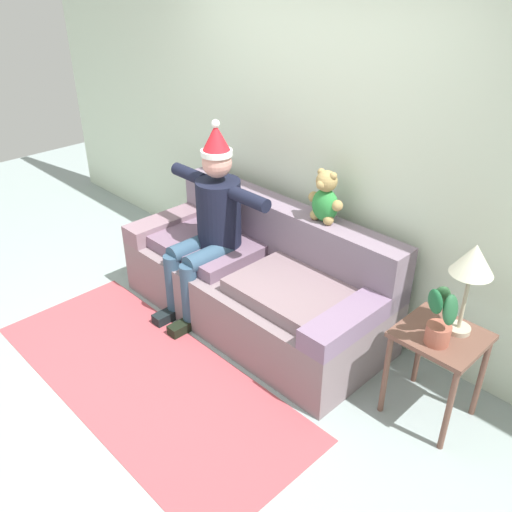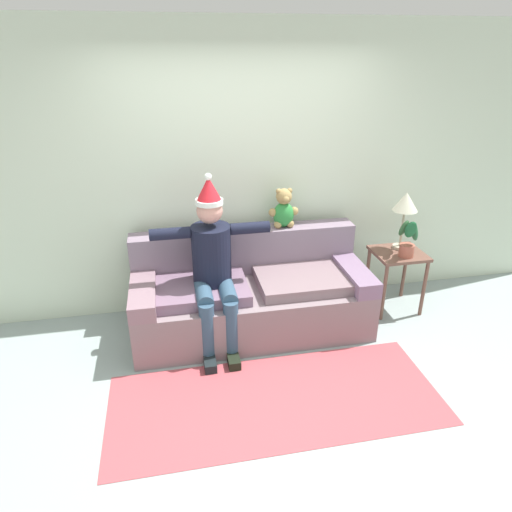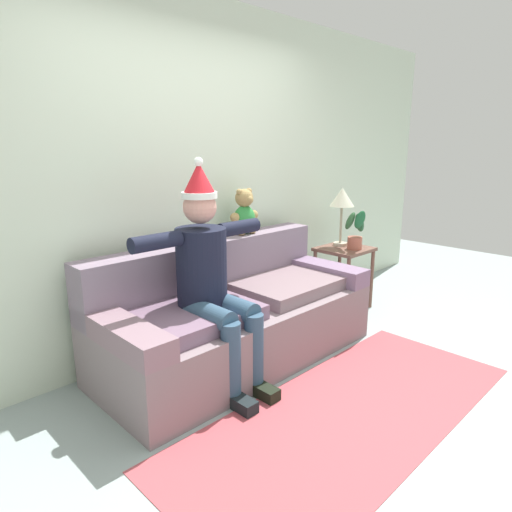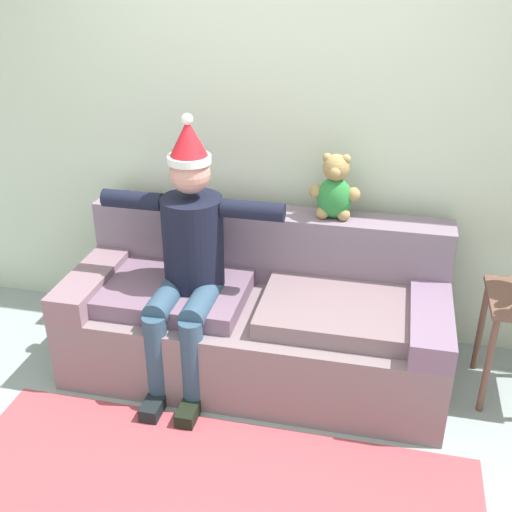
# 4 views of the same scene
# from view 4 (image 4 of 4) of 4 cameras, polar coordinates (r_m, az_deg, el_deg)

# --- Properties ---
(ground_plane) EXTENTS (10.00, 10.00, 0.00)m
(ground_plane) POSITION_cam_4_polar(r_m,az_deg,el_deg) (3.15, -4.14, -20.24)
(ground_plane) COLOR #909F9E
(back_wall) EXTENTS (7.00, 0.10, 2.70)m
(back_wall) POSITION_cam_4_polar(r_m,az_deg,el_deg) (3.78, 2.01, 12.11)
(back_wall) COLOR silver
(back_wall) RESTS_ON ground_plane
(couch) EXTENTS (2.14, 0.92, 0.88)m
(couch) POSITION_cam_4_polar(r_m,az_deg,el_deg) (3.70, 0.17, -5.36)
(couch) COLOR gray
(couch) RESTS_ON ground_plane
(person_seated) EXTENTS (1.02, 0.77, 1.53)m
(person_seated) POSITION_cam_4_polar(r_m,az_deg,el_deg) (3.43, -6.18, 0.10)
(person_seated) COLOR black
(person_seated) RESTS_ON ground_plane
(teddy_bear) EXTENTS (0.29, 0.17, 0.38)m
(teddy_bear) POSITION_cam_4_polar(r_m,az_deg,el_deg) (3.58, 7.17, 6.00)
(teddy_bear) COLOR #2C863B
(teddy_bear) RESTS_ON couch
(area_rug) EXTENTS (2.51, 1.02, 0.01)m
(area_rug) POSITION_cam_4_polar(r_m,az_deg,el_deg) (3.12, -4.42, -20.84)
(area_rug) COLOR #AB484F
(area_rug) RESTS_ON ground_plane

